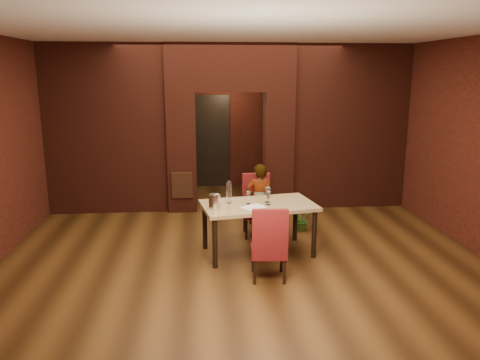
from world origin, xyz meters
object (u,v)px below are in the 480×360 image
(wine_bucket, at_px, (215,202))
(wine_glass_c, at_px, (268,198))
(wine_glass_a, at_px, (248,198))
(dining_table, at_px, (258,229))
(chair_far, at_px, (257,206))
(chair_near, at_px, (269,242))
(wine_glass_b, at_px, (268,195))
(potted_plant, at_px, (302,220))
(person_seated, at_px, (259,201))
(water_bottle, at_px, (229,192))

(wine_bucket, bearing_deg, wine_glass_c, 8.72)
(wine_glass_a, bearing_deg, wine_glass_c, -15.27)
(dining_table, distance_m, wine_glass_c, 0.51)
(chair_far, distance_m, wine_glass_a, 0.89)
(chair_near, relative_size, wine_bucket, 4.85)
(wine_glass_b, distance_m, potted_plant, 1.36)
(wine_glass_b, height_order, potted_plant, wine_glass_b)
(person_seated, xyz_separation_m, wine_glass_b, (0.04, -0.65, 0.27))
(chair_far, xyz_separation_m, water_bottle, (-0.51, -0.70, 0.43))
(wine_glass_b, bearing_deg, wine_glass_a, -168.20)
(wine_bucket, bearing_deg, wine_glass_b, 18.08)
(wine_glass_b, bearing_deg, dining_table, -154.88)
(chair_far, bearing_deg, wine_glass_b, -83.69)
(dining_table, bearing_deg, wine_glass_c, -37.51)
(chair_far, xyz_separation_m, wine_glass_a, (-0.23, -0.78, 0.35))
(dining_table, distance_m, person_seated, 0.76)
(chair_far, height_order, wine_glass_b, chair_far)
(person_seated, distance_m, wine_glass_c, 0.83)
(dining_table, height_order, water_bottle, water_bottle)
(wine_glass_a, xyz_separation_m, wine_glass_b, (0.29, 0.06, 0.02))
(wine_glass_a, relative_size, wine_bucket, 0.91)
(chair_far, height_order, water_bottle, water_bottle)
(water_bottle, height_order, potted_plant, water_bottle)
(wine_glass_a, height_order, potted_plant, wine_glass_a)
(wine_glass_c, bearing_deg, potted_plant, 54.65)
(chair_near, distance_m, water_bottle, 1.16)
(chair_far, height_order, wine_glass_c, chair_far)
(chair_far, distance_m, person_seated, 0.13)
(wine_glass_c, relative_size, water_bottle, 0.59)
(chair_near, distance_m, wine_bucket, 1.04)
(chair_near, bearing_deg, water_bottle, -61.03)
(potted_plant, bearing_deg, chair_near, -114.55)
(wine_glass_b, distance_m, water_bottle, 0.58)
(person_seated, distance_m, wine_glass_a, 0.79)
(wine_bucket, bearing_deg, chair_far, 53.23)
(wine_glass_b, bearing_deg, water_bottle, 178.40)
(wine_bucket, relative_size, water_bottle, 0.61)
(wine_bucket, xyz_separation_m, water_bottle, (0.22, 0.28, 0.07))
(wine_glass_c, height_order, potted_plant, wine_glass_c)
(dining_table, height_order, wine_bucket, wine_bucket)
(chair_near, xyz_separation_m, potted_plant, (0.85, 1.86, -0.32))
(chair_near, height_order, person_seated, person_seated)
(wine_bucket, distance_m, water_bottle, 0.36)
(wine_bucket, height_order, potted_plant, wine_bucket)
(water_bottle, bearing_deg, wine_glass_b, -1.60)
(person_seated, height_order, wine_glass_c, person_seated)
(wine_glass_b, xyz_separation_m, water_bottle, (-0.57, 0.02, 0.05))
(wine_glass_c, bearing_deg, chair_far, 93.73)
(wine_glass_b, relative_size, water_bottle, 0.68)
(chair_near, bearing_deg, wine_glass_b, -93.11)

